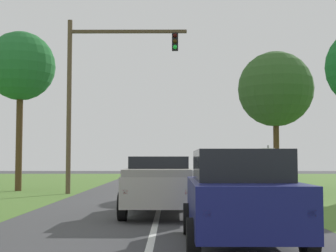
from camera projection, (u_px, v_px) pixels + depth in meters
name	position (u px, v px, depth m)	size (l,w,h in m)	color
ground_plane	(157.00, 216.00, 15.63)	(120.00, 120.00, 0.00)	#424244
red_suv_near	(240.00, 195.00, 10.44)	(2.30, 4.71, 1.94)	navy
pickup_truck_lead	(160.00, 184.00, 15.88)	(2.31, 5.20, 1.83)	#B7B2A8
traffic_light	(96.00, 82.00, 25.91)	(6.16, 0.40, 8.94)	brown
keep_moving_sign	(268.00, 164.00, 23.11)	(0.60, 0.09, 2.39)	gray
crossing_suv_far	(246.00, 174.00, 27.19)	(4.73, 2.16, 1.87)	silver
extra_tree_1	(276.00, 89.00, 31.61)	(4.71, 4.71, 8.50)	#4C351E
extra_tree_2	(21.00, 67.00, 28.34)	(3.87, 3.87, 8.92)	#4C351E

